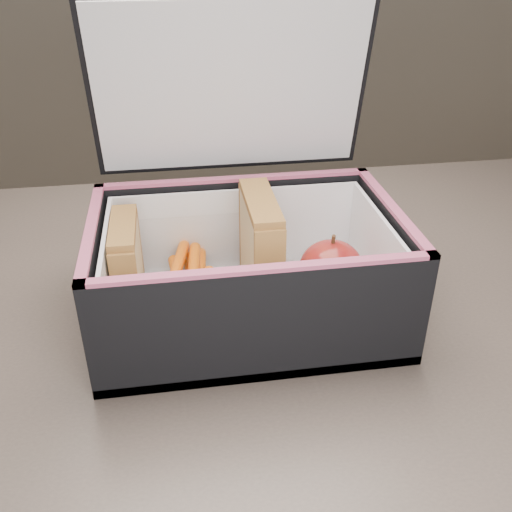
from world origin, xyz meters
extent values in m
cube|color=brown|center=(0.00, 0.00, 0.73)|extent=(1.20, 0.80, 0.03)
cube|color=black|center=(-0.06, 0.14, 0.95)|extent=(0.28, 0.05, 0.18)
cube|color=#CCBA7E|center=(-0.18, 0.03, 0.81)|extent=(0.01, 0.08, 0.09)
cube|color=#B8586A|center=(-0.17, 0.03, 0.81)|extent=(0.01, 0.08, 0.08)
cube|color=#CCBA7E|center=(-0.17, 0.03, 0.81)|extent=(0.01, 0.08, 0.09)
cube|color=brown|center=(-0.17, 0.03, 0.86)|extent=(0.02, 0.08, 0.01)
cube|color=#CCBA7E|center=(-0.06, 0.03, 0.82)|extent=(0.01, 0.10, 0.10)
cube|color=#B8586A|center=(-0.05, 0.03, 0.81)|extent=(0.01, 0.09, 0.10)
cube|color=#CCBA7E|center=(-0.04, 0.03, 0.82)|extent=(0.01, 0.10, 0.10)
cube|color=brown|center=(-0.05, 0.03, 0.87)|extent=(0.03, 0.10, 0.01)
cylinder|color=#F86B00|center=(-0.11, 0.04, 0.77)|extent=(0.01, 0.09, 0.01)
cylinder|color=#F86B00|center=(-0.13, 0.04, 0.78)|extent=(0.02, 0.09, 0.01)
cylinder|color=#F86B00|center=(-0.10, 0.00, 0.79)|extent=(0.02, 0.09, 0.01)
cylinder|color=#F86B00|center=(-0.11, 0.07, 0.77)|extent=(0.01, 0.09, 0.01)
cylinder|color=#F86B00|center=(-0.11, 0.06, 0.78)|extent=(0.02, 0.09, 0.01)
cylinder|color=#F86B00|center=(-0.11, 0.05, 0.79)|extent=(0.02, 0.09, 0.01)
cylinder|color=#F86B00|center=(-0.12, 0.00, 0.77)|extent=(0.02, 0.09, 0.01)
cylinder|color=#F86B00|center=(-0.11, 0.05, 0.78)|extent=(0.02, 0.09, 0.01)
cylinder|color=#F86B00|center=(-0.13, 0.07, 0.79)|extent=(0.03, 0.09, 0.01)
cube|color=white|center=(0.02, 0.03, 0.77)|extent=(0.10, 0.10, 0.01)
ellipsoid|color=maroon|center=(0.02, 0.02, 0.80)|extent=(0.07, 0.07, 0.06)
cylinder|color=#4B301B|center=(0.02, 0.02, 0.84)|extent=(0.00, 0.01, 0.01)
camera|label=1|loc=(-0.13, -0.44, 1.10)|focal=40.00mm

